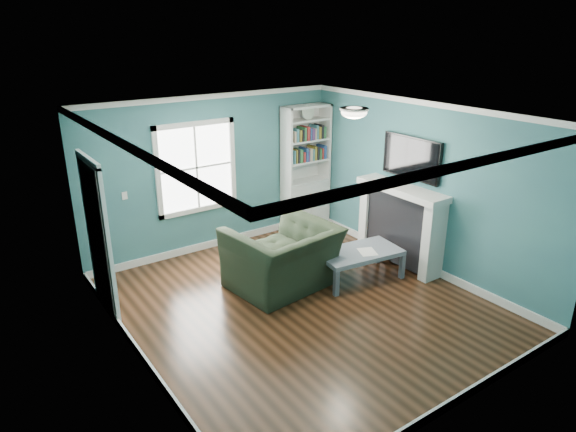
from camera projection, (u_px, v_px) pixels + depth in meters
floor at (302, 305)px, 7.05m from camera, size 5.00×5.00×0.00m
room_walls at (303, 196)px, 6.50m from camera, size 5.00×5.00×5.00m
trim at (302, 222)px, 6.62m from camera, size 4.50×5.00×2.60m
window at (196, 168)px, 8.29m from camera, size 1.40×0.06×1.50m
bookshelf at (305, 181)px, 9.44m from camera, size 0.90×0.35×2.31m
fireplace at (400, 226)px, 8.10m from camera, size 0.44×1.58×1.30m
tv at (411, 158)px, 7.78m from camera, size 0.06×1.10×0.65m
door at (98, 237)px, 6.56m from camera, size 0.12×0.98×2.17m
ceiling_fixture at (354, 112)px, 6.72m from camera, size 0.38×0.38×0.15m
light_switch at (125, 196)px, 7.73m from camera, size 0.08×0.01×0.12m
recliner at (282, 248)px, 7.34m from camera, size 1.53×1.09×1.25m
coffee_table at (359, 254)px, 7.68m from camera, size 1.32×0.84×0.45m
paper_sheet at (367, 252)px, 7.62m from camera, size 0.34×0.38×0.00m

